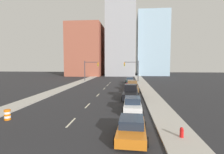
# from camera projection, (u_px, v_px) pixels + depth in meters

# --- Properties ---
(sidewalk_left) EXTENTS (2.65, 97.31, 0.14)m
(sidewalk_left) POSITION_uv_depth(u_px,v_px,m) (86.00, 79.00, 55.62)
(sidewalk_left) COLOR #ADA89E
(sidewalk_left) RESTS_ON ground
(sidewalk_right) EXTENTS (2.65, 97.31, 0.14)m
(sidewalk_right) POSITION_uv_depth(u_px,v_px,m) (140.00, 80.00, 53.99)
(sidewalk_right) COLOR #ADA89E
(sidewalk_right) RESTS_ON ground
(lane_stripe_at_9m) EXTENTS (0.16, 2.40, 0.01)m
(lane_stripe_at_9m) POSITION_uv_depth(u_px,v_px,m) (71.00, 122.00, 15.24)
(lane_stripe_at_9m) COLOR beige
(lane_stripe_at_9m) RESTS_ON ground
(lane_stripe_at_15m) EXTENTS (0.16, 2.40, 0.01)m
(lane_stripe_at_15m) POSITION_uv_depth(u_px,v_px,m) (88.00, 106.00, 21.34)
(lane_stripe_at_15m) COLOR beige
(lane_stripe_at_15m) RESTS_ON ground
(lane_stripe_at_22m) EXTENTS (0.16, 2.40, 0.01)m
(lane_stripe_at_22m) POSITION_uv_depth(u_px,v_px,m) (98.00, 95.00, 28.48)
(lane_stripe_at_22m) COLOR beige
(lane_stripe_at_22m) RESTS_ON ground
(lane_stripe_at_30m) EXTENTS (0.16, 2.40, 0.01)m
(lane_stripe_at_30m) POSITION_uv_depth(u_px,v_px,m) (104.00, 89.00, 35.88)
(lane_stripe_at_30m) COLOR beige
(lane_stripe_at_30m) RESTS_ON ground
(lane_stripe_at_35m) EXTENTS (0.16, 2.40, 0.01)m
(lane_stripe_at_35m) POSITION_uv_depth(u_px,v_px,m) (108.00, 85.00, 41.61)
(lane_stripe_at_35m) COLOR beige
(lane_stripe_at_35m) RESTS_ON ground
(lane_stripe_at_41m) EXTENTS (0.16, 2.40, 0.01)m
(lane_stripe_at_41m) POSITION_uv_depth(u_px,v_px,m) (110.00, 83.00, 46.74)
(lane_stripe_at_41m) COLOR beige
(lane_stripe_at_41m) RESTS_ON ground
(building_brick_left) EXTENTS (14.00, 16.00, 21.62)m
(building_brick_left) POSITION_uv_depth(u_px,v_px,m) (86.00, 50.00, 75.30)
(building_brick_left) COLOR #9E513D
(building_brick_left) RESTS_ON ground
(building_office_center) EXTENTS (12.00, 20.00, 30.26)m
(building_office_center) POSITION_uv_depth(u_px,v_px,m) (121.00, 41.00, 77.50)
(building_office_center) COLOR #99999E
(building_office_center) RESTS_ON ground
(building_glass_right) EXTENTS (13.00, 20.00, 27.13)m
(building_glass_right) POSITION_uv_depth(u_px,v_px,m) (151.00, 45.00, 80.29)
(building_glass_right) COLOR #99B7CC
(building_glass_right) RESTS_ON ground
(traffic_signal_left) EXTENTS (4.22, 0.35, 5.94)m
(traffic_signal_left) POSITION_uv_depth(u_px,v_px,m) (89.00, 68.00, 50.87)
(traffic_signal_left) COLOR #38383D
(traffic_signal_left) RESTS_ON ground
(traffic_signal_right) EXTENTS (4.22, 0.35, 5.94)m
(traffic_signal_right) POSITION_uv_depth(u_px,v_px,m) (134.00, 68.00, 49.62)
(traffic_signal_right) COLOR #38383D
(traffic_signal_right) RESTS_ON ground
(traffic_barrel) EXTENTS (0.56, 0.56, 0.95)m
(traffic_barrel) POSITION_uv_depth(u_px,v_px,m) (7.00, 115.00, 15.95)
(traffic_barrel) COLOR orange
(traffic_barrel) RESTS_ON ground
(fire_hydrant) EXTENTS (0.26, 0.26, 0.84)m
(fire_hydrant) POSITION_uv_depth(u_px,v_px,m) (182.00, 133.00, 11.85)
(fire_hydrant) COLOR red
(fire_hydrant) RESTS_ON ground
(sedan_orange) EXTENTS (2.31, 4.71, 1.38)m
(sedan_orange) POSITION_uv_depth(u_px,v_px,m) (132.00, 128.00, 12.26)
(sedan_orange) COLOR orange
(sedan_orange) RESTS_ON ground
(sedan_white) EXTENTS (2.15, 4.69, 1.53)m
(sedan_white) POSITION_uv_depth(u_px,v_px,m) (133.00, 105.00, 18.88)
(sedan_white) COLOR silver
(sedan_white) RESTS_ON ground
(pickup_truck_black) EXTENTS (2.51, 5.71, 2.05)m
(pickup_truck_black) POSITION_uv_depth(u_px,v_px,m) (131.00, 93.00, 25.46)
(pickup_truck_black) COLOR black
(pickup_truck_black) RESTS_ON ground
(pickup_truck_brown) EXTENTS (2.38, 6.16, 1.90)m
(pickup_truck_brown) POSITION_uv_depth(u_px,v_px,m) (132.00, 87.00, 32.81)
(pickup_truck_brown) COLOR brown
(pickup_truck_brown) RESTS_ON ground
(sedan_red) EXTENTS (2.19, 4.83, 1.42)m
(sedan_red) POSITION_uv_depth(u_px,v_px,m) (130.00, 83.00, 39.70)
(sedan_red) COLOR red
(sedan_red) RESTS_ON ground
(sedan_green) EXTENTS (2.15, 4.35, 1.54)m
(sedan_green) POSITION_uv_depth(u_px,v_px,m) (130.00, 80.00, 45.86)
(sedan_green) COLOR #1E6033
(sedan_green) RESTS_ON ground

